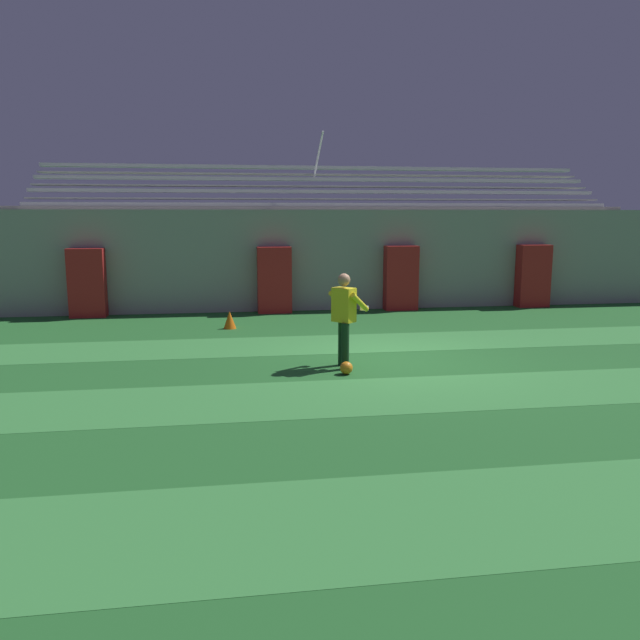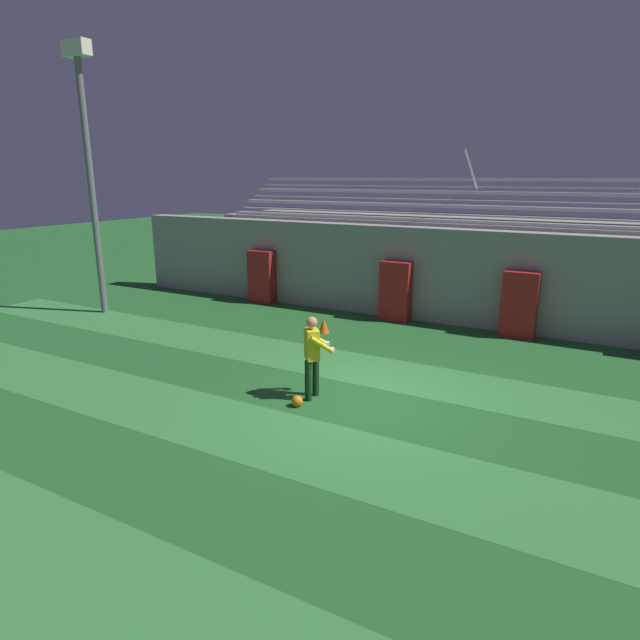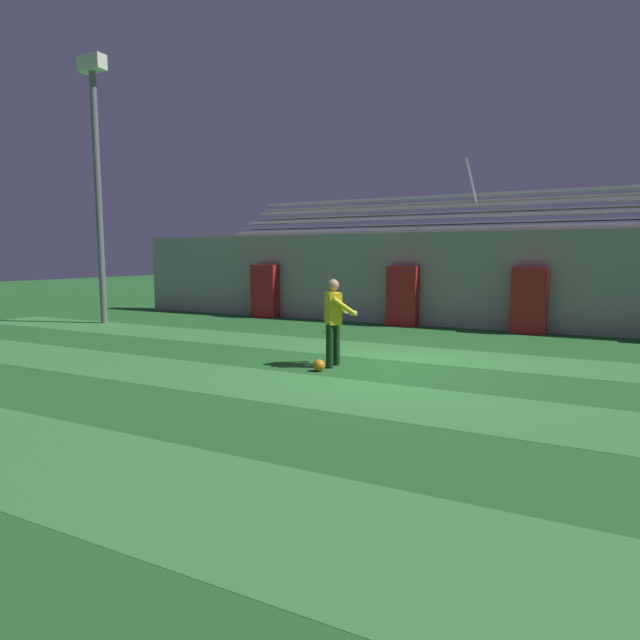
# 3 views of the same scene
# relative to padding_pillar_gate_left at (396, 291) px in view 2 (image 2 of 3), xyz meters

# --- Properties ---
(ground_plane) EXTENTS (80.00, 80.00, 0.00)m
(ground_plane) POSITION_rel_padding_pillar_gate_left_xyz_m (1.79, -5.95, -0.90)
(ground_plane) COLOR #236028
(turf_stripe_near) EXTENTS (28.00, 1.89, 0.01)m
(turf_stripe_near) POSITION_rel_padding_pillar_gate_left_xyz_m (1.79, -11.95, -0.90)
(turf_stripe_near) COLOR #38843D
(turf_stripe_near) RESTS_ON ground
(turf_stripe_mid) EXTENTS (28.00, 1.89, 0.01)m
(turf_stripe_mid) POSITION_rel_padding_pillar_gate_left_xyz_m (1.79, -8.16, -0.90)
(turf_stripe_mid) COLOR #38843D
(turf_stripe_mid) RESTS_ON ground
(turf_stripe_far) EXTENTS (28.00, 1.89, 0.01)m
(turf_stripe_far) POSITION_rel_padding_pillar_gate_left_xyz_m (1.79, -4.38, -0.90)
(turf_stripe_far) COLOR #38843D
(turf_stripe_far) RESTS_ON ground
(back_wall) EXTENTS (24.00, 0.60, 2.80)m
(back_wall) POSITION_rel_padding_pillar_gate_left_xyz_m (1.79, 0.55, 0.50)
(back_wall) COLOR #999691
(back_wall) RESTS_ON ground
(padding_pillar_gate_left) EXTENTS (0.92, 0.44, 1.80)m
(padding_pillar_gate_left) POSITION_rel_padding_pillar_gate_left_xyz_m (0.00, 0.00, 0.00)
(padding_pillar_gate_left) COLOR #B21E1E
(padding_pillar_gate_left) RESTS_ON ground
(padding_pillar_gate_right) EXTENTS (0.92, 0.44, 1.80)m
(padding_pillar_gate_right) POSITION_rel_padding_pillar_gate_left_xyz_m (3.57, 0.00, 0.00)
(padding_pillar_gate_right) COLOR #B21E1E
(padding_pillar_gate_right) RESTS_ON ground
(padding_pillar_far_left) EXTENTS (0.92, 0.44, 1.80)m
(padding_pillar_far_left) POSITION_rel_padding_pillar_gate_left_xyz_m (-4.91, 0.00, 0.00)
(padding_pillar_far_left) COLOR #B21E1E
(padding_pillar_far_left) RESTS_ON ground
(bleacher_stand) EXTENTS (18.00, 3.35, 5.03)m
(bleacher_stand) POSITION_rel_padding_pillar_gate_left_xyz_m (1.79, 2.54, 0.60)
(bleacher_stand) COLOR #999691
(bleacher_stand) RESTS_ON ground
(floodlight_pole) EXTENTS (0.90, 0.36, 8.03)m
(floodlight_pole) POSITION_rel_padding_pillar_gate_left_xyz_m (-8.59, -3.62, 4.18)
(floodlight_pole) COLOR slate
(floodlight_pole) RESTS_ON ground
(goalkeeper) EXTENTS (0.74, 0.74, 1.67)m
(goalkeeper) POSITION_rel_padding_pillar_gate_left_xyz_m (0.74, -6.36, 0.05)
(goalkeeper) COLOR #143319
(goalkeeper) RESTS_ON ground
(soccer_ball) EXTENTS (0.22, 0.22, 0.22)m
(soccer_ball) POSITION_rel_padding_pillar_gate_left_xyz_m (0.68, -6.87, -0.79)
(soccer_ball) COLOR orange
(soccer_ball) RESTS_ON ground
(traffic_cone) EXTENTS (0.30, 0.30, 0.42)m
(traffic_cone) POSITION_rel_padding_pillar_gate_left_xyz_m (-1.24, -2.26, -0.69)
(traffic_cone) COLOR orange
(traffic_cone) RESTS_ON ground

